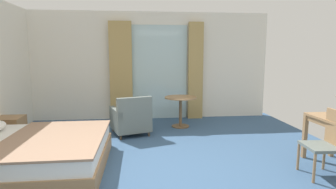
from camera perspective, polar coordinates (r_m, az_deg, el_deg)
The scene contains 10 objects.
ground at distance 3.86m, azimuth -1.62°, elevation -18.03°, with size 6.64×7.80×0.10m, color #38567A.
wall_back at distance 7.10m, azimuth -3.81°, elevation 6.03°, with size 6.24×0.12×2.77m, color white.
balcony_glass_door at distance 7.04m, azimuth -2.03°, elevation 4.68°, with size 1.49×0.02×2.43m, color silver.
curtain_panel_left at distance 6.94m, azimuth -9.95°, elevation 4.81°, with size 0.57×0.10×2.51m, color tan.
curtain_panel_right at distance 7.07m, azimuth 5.87°, elevation 4.95°, with size 0.38×0.10×2.51m, color tan.
bed at distance 4.48m, azimuth -27.80°, elevation -10.86°, with size 2.16×1.93×1.06m.
nightstand at distance 6.01m, azimuth -30.56°, elevation -6.47°, with size 0.47×0.46×0.50m.
desk_chair at distance 4.32m, azimuth 30.75°, elevation -8.39°, with size 0.45×0.48×0.93m.
armchair_by_window at distance 5.74m, azimuth -7.89°, elevation -5.16°, with size 0.93×0.98×0.84m.
round_cafe_table at distance 6.26m, azimuth 2.68°, elevation -2.12°, with size 0.74×0.74×0.71m.
Camera 1 is at (-0.24, -3.45, 1.66)m, focal length 28.70 mm.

